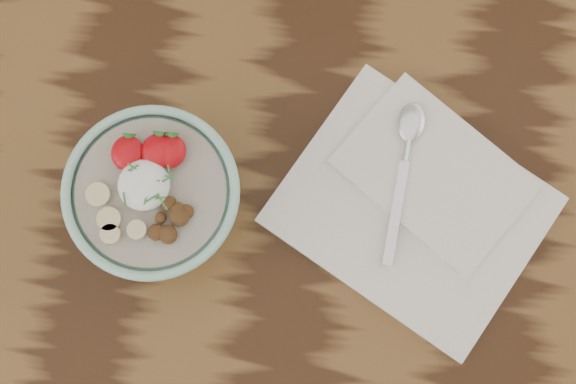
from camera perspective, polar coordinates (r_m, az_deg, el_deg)
name	(u,v)px	position (r cm, az deg, el deg)	size (l,w,h in cm)	color
table	(114,278)	(96.53, -12.28, -5.97)	(160.00, 90.00, 75.00)	black
breakfast_bowl	(156,197)	(81.15, -9.36, -0.36)	(17.22, 17.22, 11.62)	#94C7B4
napkin	(417,202)	(86.36, 9.13, -0.71)	(32.97, 30.98, 1.60)	white
spoon	(408,145)	(86.08, 8.50, 3.34)	(3.38, 17.81, 0.93)	silver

